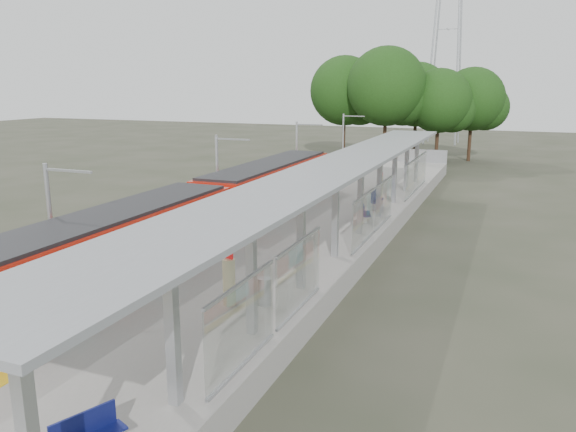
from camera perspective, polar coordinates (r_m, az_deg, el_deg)
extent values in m
cube|color=#59544C|center=(31.59, -3.30, -1.31)|extent=(3.00, 70.00, 0.24)
cube|color=gray|center=(29.91, 4.51, -1.42)|extent=(6.00, 50.00, 1.00)
cube|color=gold|center=(30.62, -0.02, -0.04)|extent=(0.60, 50.00, 0.02)
cube|color=#9EA0A5|center=(53.66, 12.67, 6.02)|extent=(6.00, 0.10, 1.20)
cube|color=black|center=(21.56, -17.39, -7.45)|extent=(2.50, 13.50, 0.70)
cube|color=#B71B0D|center=(21.07, -17.69, -3.37)|extent=(2.65, 13.50, 2.50)
cube|color=black|center=(21.06, -17.70, -3.24)|extent=(2.72, 12.96, 1.20)
cube|color=black|center=(20.75, -17.94, 0.07)|extent=(2.40, 12.82, 0.15)
cube|color=#0D7085|center=(20.29, -14.68, -4.24)|extent=(0.04, 1.30, 2.00)
cylinder|color=black|center=(18.60, -26.73, -12.71)|extent=(2.20, 0.70, 0.70)
cube|color=black|center=(33.15, -1.91, 0.34)|extent=(2.50, 13.50, 0.70)
cube|color=#B71B0D|center=(32.83, -1.93, 3.06)|extent=(2.65, 13.50, 2.50)
cube|color=black|center=(32.82, -1.93, 3.15)|extent=(2.72, 12.96, 1.20)
cube|color=black|center=(32.62, -1.95, 5.31)|extent=(2.40, 12.83, 0.15)
cube|color=#0D7085|center=(32.34, 0.28, 2.64)|extent=(0.04, 1.30, 2.00)
cylinder|color=black|center=(29.10, -5.68, -2.16)|extent=(2.20, 0.70, 0.70)
cube|color=black|center=(26.72, -8.06, 0.03)|extent=(2.30, 0.80, 2.40)
cube|color=#9EA0A5|center=(12.83, -11.66, -11.43)|extent=(0.25, 0.25, 3.50)
cube|color=#9EA0A5|center=(16.05, -3.74, -6.06)|extent=(0.25, 0.25, 3.50)
cube|color=#9EA0A5|center=(19.56, 1.34, -2.47)|extent=(0.25, 0.25, 3.50)
cube|color=#9EA0A5|center=(23.23, 4.84, 0.01)|extent=(0.25, 0.25, 3.50)
cube|color=#9EA0A5|center=(26.99, 7.36, 1.81)|extent=(0.25, 0.25, 3.50)
cube|color=#9EA0A5|center=(30.81, 9.27, 3.17)|extent=(0.25, 0.25, 3.50)
cube|color=#9EA0A5|center=(34.68, 10.76, 4.22)|extent=(0.25, 0.25, 3.50)
cube|color=#9EA0A5|center=(38.57, 11.95, 5.06)|extent=(0.25, 0.25, 3.50)
cube|color=#9EA0A5|center=(42.48, 12.93, 5.74)|extent=(0.25, 0.25, 3.50)
cube|color=gray|center=(24.89, 5.41, 5.18)|extent=(3.20, 38.00, 0.16)
cylinder|color=#9EA0A5|center=(25.38, 2.04, 5.20)|extent=(0.24, 38.00, 0.24)
cube|color=silver|center=(14.30, -4.67, -10.94)|extent=(0.05, 3.70, 2.20)
cube|color=silver|center=(17.70, 1.16, -6.05)|extent=(0.05, 3.70, 2.20)
cube|color=silver|center=(25.05, 7.70, -0.38)|extent=(0.05, 3.70, 2.20)
cube|color=silver|center=(28.85, 9.69, 1.36)|extent=(0.05, 3.70, 2.20)
cube|color=silver|center=(36.58, 12.43, 3.73)|extent=(0.05, 3.70, 2.20)
cube|color=silver|center=(40.49, 13.40, 4.58)|extent=(0.05, 3.70, 2.20)
cylinder|color=#382316|center=(62.56, 5.68, 8.05)|extent=(0.36, 0.36, 4.91)
sphere|color=#1B4413|center=(62.31, 5.78, 12.55)|extent=(7.47, 7.47, 7.47)
cylinder|color=#382316|center=(59.00, 9.78, 7.77)|extent=(0.36, 0.36, 5.23)
sphere|color=#1B4413|center=(58.75, 9.98, 12.85)|extent=(7.95, 7.95, 7.95)
cylinder|color=#382316|center=(64.94, 12.74, 7.86)|extent=(0.36, 0.36, 4.63)
sphere|color=#1B4413|center=(64.70, 12.96, 11.94)|extent=(7.04, 7.04, 7.04)
cylinder|color=#382316|center=(60.39, 14.87, 7.19)|extent=(0.36, 0.36, 4.28)
sphere|color=#1B4413|center=(60.12, 15.12, 11.24)|extent=(6.50, 6.50, 6.50)
cylinder|color=#382316|center=(63.47, 17.97, 7.30)|extent=(0.36, 0.36, 4.36)
sphere|color=#1B4413|center=(63.22, 18.25, 11.22)|extent=(6.62, 6.62, 6.62)
cylinder|color=#9EA0A5|center=(21.57, -22.82, -2.17)|extent=(0.16, 0.16, 5.40)
cube|color=#9EA0A5|center=(20.39, -21.44, 4.30)|extent=(2.00, 0.08, 0.08)
cylinder|color=#9EA0A5|center=(30.99, -7.17, 3.20)|extent=(0.16, 0.16, 5.40)
cube|color=#9EA0A5|center=(30.18, -5.63, 7.77)|extent=(2.00, 0.08, 0.08)
cylinder|color=#9EA0A5|center=(41.75, 0.88, 5.88)|extent=(0.16, 0.16, 5.40)
cube|color=#9EA0A5|center=(41.15, 2.20, 9.26)|extent=(2.00, 0.08, 0.08)
cylinder|color=#9EA0A5|center=(53.05, 5.60, 7.39)|extent=(0.16, 0.16, 5.40)
cube|color=#9EA0A5|center=(52.58, 6.72, 10.05)|extent=(2.00, 0.08, 0.08)
cube|color=#111655|center=(12.18, -20.08, -19.21)|extent=(0.58, 1.25, 0.49)
cube|color=#9EA0A5|center=(12.66, -17.55, -20.19)|extent=(0.35, 0.19, 0.39)
cube|color=#111655|center=(29.79, 7.96, 0.22)|extent=(0.80, 1.40, 0.05)
cube|color=#111655|center=(29.77, 7.64, 0.75)|extent=(0.47, 1.29, 0.49)
cube|color=#9EA0A5|center=(29.33, 7.69, -0.39)|extent=(0.36, 0.16, 0.39)
cube|color=#9EA0A5|center=(30.34, 8.19, 0.06)|extent=(0.36, 0.16, 0.39)
cube|color=#111655|center=(32.99, 9.07, 1.55)|extent=(0.51, 1.53, 0.06)
cube|color=#111655|center=(32.98, 8.75, 2.09)|extent=(0.11, 1.52, 0.56)
cube|color=#9EA0A5|center=(32.46, 8.81, 0.95)|extent=(0.41, 0.07, 0.44)
cube|color=#9EA0A5|center=(33.62, 9.29, 1.35)|extent=(0.41, 0.07, 0.44)
cylinder|color=beige|center=(18.48, -6.01, -6.67)|extent=(0.41, 0.41, 1.55)
cube|color=red|center=(18.18, -6.08, -3.92)|extent=(0.37, 0.14, 0.26)
cylinder|color=beige|center=(35.99, 9.30, 2.89)|extent=(0.37, 0.37, 1.38)
cube|color=red|center=(35.85, 9.35, 4.19)|extent=(0.32, 0.15, 0.23)
cylinder|color=#9EA0A5|center=(18.48, -2.40, -7.66)|extent=(0.56, 0.56, 0.91)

